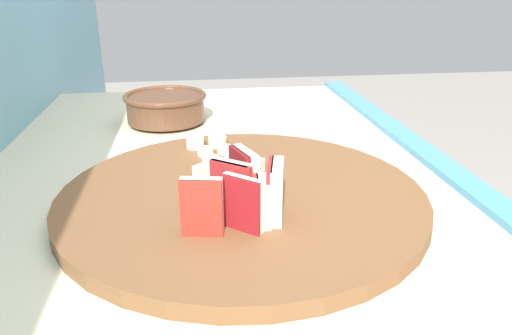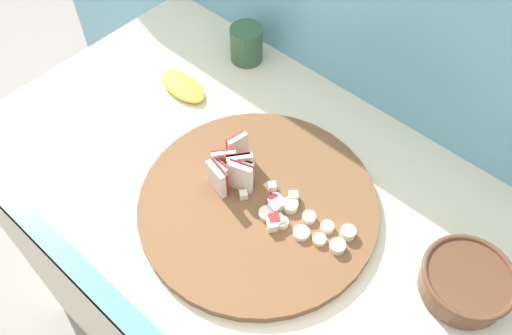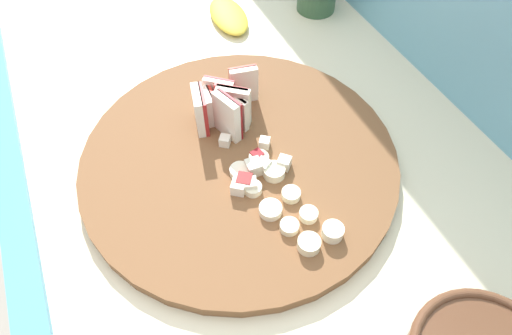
{
  "view_description": "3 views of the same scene",
  "coord_description": "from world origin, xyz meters",
  "px_view_note": "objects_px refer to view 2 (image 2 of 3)",
  "views": [
    {
      "loc": [
        -0.54,
        0.04,
        1.14
      ],
      "look_at": [
        -0.02,
        -0.04,
        0.93
      ],
      "focal_mm": 33.79,
      "sensor_mm": 36.0,
      "label": 1
    },
    {
      "loc": [
        0.33,
        -0.41,
        1.69
      ],
      "look_at": [
        -0.05,
        0.01,
        0.95
      ],
      "focal_mm": 37.02,
      "sensor_mm": 36.0,
      "label": 2
    },
    {
      "loc": [
        0.34,
        -0.16,
        1.37
      ],
      "look_at": [
        0.03,
        -0.02,
        0.93
      ],
      "focal_mm": 30.91,
      "sensor_mm": 36.0,
      "label": 3
    }
  ],
  "objects_px": {
    "apple_wedge_fan": "(232,168)",
    "small_jar": "(247,44)",
    "cutting_board": "(258,204)",
    "ceramic_bowl": "(466,281)",
    "apple_dice_pile": "(275,208)",
    "banana_slice_rows": "(306,223)",
    "banana_peel": "(182,86)"
  },
  "relations": [
    {
      "from": "cutting_board",
      "to": "banana_peel",
      "type": "height_order",
      "value": "same"
    },
    {
      "from": "apple_wedge_fan",
      "to": "small_jar",
      "type": "height_order",
      "value": "apple_wedge_fan"
    },
    {
      "from": "cutting_board",
      "to": "banana_peel",
      "type": "distance_m",
      "value": 0.35
    },
    {
      "from": "apple_dice_pile",
      "to": "cutting_board",
      "type": "bearing_deg",
      "value": -170.86
    },
    {
      "from": "apple_wedge_fan",
      "to": "apple_dice_pile",
      "type": "bearing_deg",
      "value": -1.07
    },
    {
      "from": "cutting_board",
      "to": "banana_peel",
      "type": "bearing_deg",
      "value": 160.1
    },
    {
      "from": "cutting_board",
      "to": "ceramic_bowl",
      "type": "height_order",
      "value": "ceramic_bowl"
    },
    {
      "from": "banana_peel",
      "to": "small_jar",
      "type": "height_order",
      "value": "small_jar"
    },
    {
      "from": "apple_wedge_fan",
      "to": "banana_peel",
      "type": "xyz_separation_m",
      "value": [
        -0.25,
        0.11,
        -0.04
      ]
    },
    {
      "from": "cutting_board",
      "to": "apple_dice_pile",
      "type": "height_order",
      "value": "apple_dice_pile"
    },
    {
      "from": "cutting_board",
      "to": "apple_dice_pile",
      "type": "xyz_separation_m",
      "value": [
        0.04,
        0.01,
        0.02
      ]
    },
    {
      "from": "apple_wedge_fan",
      "to": "apple_dice_pile",
      "type": "distance_m",
      "value": 0.11
    },
    {
      "from": "apple_dice_pile",
      "to": "banana_slice_rows",
      "type": "height_order",
      "value": "apple_dice_pile"
    },
    {
      "from": "cutting_board",
      "to": "apple_wedge_fan",
      "type": "xyz_separation_m",
      "value": [
        -0.07,
        0.01,
        0.04
      ]
    },
    {
      "from": "apple_dice_pile",
      "to": "banana_slice_rows",
      "type": "bearing_deg",
      "value": 13.45
    },
    {
      "from": "apple_dice_pile",
      "to": "ceramic_bowl",
      "type": "xyz_separation_m",
      "value": [
        0.32,
        0.1,
        0.01
      ]
    },
    {
      "from": "ceramic_bowl",
      "to": "banana_peel",
      "type": "relative_size",
      "value": 1.17
    },
    {
      "from": "banana_slice_rows",
      "to": "ceramic_bowl",
      "type": "distance_m",
      "value": 0.27
    },
    {
      "from": "apple_wedge_fan",
      "to": "apple_dice_pile",
      "type": "relative_size",
      "value": 1.06
    },
    {
      "from": "apple_wedge_fan",
      "to": "ceramic_bowl",
      "type": "xyz_separation_m",
      "value": [
        0.42,
        0.09,
        -0.02
      ]
    },
    {
      "from": "cutting_board",
      "to": "ceramic_bowl",
      "type": "relative_size",
      "value": 2.89
    },
    {
      "from": "apple_dice_pile",
      "to": "banana_slice_rows",
      "type": "xyz_separation_m",
      "value": [
        0.06,
        0.01,
        -0.0
      ]
    },
    {
      "from": "cutting_board",
      "to": "ceramic_bowl",
      "type": "distance_m",
      "value": 0.37
    },
    {
      "from": "banana_slice_rows",
      "to": "small_jar",
      "type": "relative_size",
      "value": 1.99
    },
    {
      "from": "small_jar",
      "to": "ceramic_bowl",
      "type": "bearing_deg",
      "value": -15.8
    },
    {
      "from": "apple_wedge_fan",
      "to": "small_jar",
      "type": "xyz_separation_m",
      "value": [
        -0.22,
        0.28,
        -0.01
      ]
    },
    {
      "from": "ceramic_bowl",
      "to": "banana_peel",
      "type": "distance_m",
      "value": 0.68
    },
    {
      "from": "apple_wedge_fan",
      "to": "small_jar",
      "type": "relative_size",
      "value": 1.33
    },
    {
      "from": "cutting_board",
      "to": "banana_slice_rows",
      "type": "xyz_separation_m",
      "value": [
        0.09,
        0.02,
        0.02
      ]
    },
    {
      "from": "apple_dice_pile",
      "to": "banana_peel",
      "type": "distance_m",
      "value": 0.38
    },
    {
      "from": "cutting_board",
      "to": "small_jar",
      "type": "distance_m",
      "value": 0.41
    },
    {
      "from": "banana_slice_rows",
      "to": "apple_dice_pile",
      "type": "bearing_deg",
      "value": -166.55
    }
  ]
}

